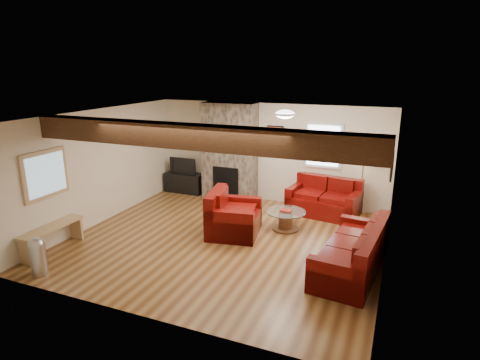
% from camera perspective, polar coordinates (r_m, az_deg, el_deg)
% --- Properties ---
extents(room, '(8.00, 8.00, 8.00)m').
position_cam_1_polar(room, '(7.71, -2.17, -0.11)').
color(room, brown).
rests_on(room, ground).
extents(floor, '(6.00, 6.00, 0.00)m').
position_cam_1_polar(floor, '(8.15, -2.08, -8.59)').
color(floor, brown).
rests_on(floor, ground).
extents(oak_beam, '(6.00, 0.36, 0.38)m').
position_cam_1_polar(oak_beam, '(6.39, -6.93, 6.17)').
color(oak_beam, black).
rests_on(oak_beam, room).
extents(chimney_breast, '(1.40, 0.67, 2.50)m').
position_cam_1_polar(chimney_breast, '(10.32, -1.52, 3.84)').
color(chimney_breast, '#39342C').
rests_on(chimney_breast, floor).
extents(back_window, '(0.90, 0.08, 1.10)m').
position_cam_1_polar(back_window, '(9.78, 11.75, 4.81)').
color(back_window, silver).
rests_on(back_window, room).
extents(hatch_window, '(0.08, 1.00, 0.90)m').
position_cam_1_polar(hatch_window, '(8.23, -25.95, 0.72)').
color(hatch_window, tan).
rests_on(hatch_window, room).
extents(ceiling_dome, '(0.40, 0.40, 0.18)m').
position_cam_1_polar(ceiling_dome, '(8.00, 6.41, 9.09)').
color(ceiling_dome, silver).
rests_on(ceiling_dome, room).
extents(artwork_back, '(0.42, 0.06, 0.52)m').
position_cam_1_polar(artwork_back, '(10.04, 5.02, 6.23)').
color(artwork_back, black).
rests_on(artwork_back, room).
extents(artwork_right, '(0.06, 0.55, 0.42)m').
position_cam_1_polar(artwork_right, '(7.23, 20.75, 1.86)').
color(artwork_right, black).
rests_on(artwork_right, room).
extents(sofa_three, '(1.11, 2.21, 0.82)m').
position_cam_1_polar(sofa_three, '(7.12, 15.60, -9.35)').
color(sofa_three, '#490605').
rests_on(sofa_three, floor).
extents(loveseat, '(1.72, 1.14, 0.85)m').
position_cam_1_polar(loveseat, '(9.57, 11.83, -2.40)').
color(loveseat, '#490605').
rests_on(loveseat, floor).
extents(armchair_red, '(1.18, 1.29, 0.92)m').
position_cam_1_polar(armchair_red, '(8.29, -0.83, -4.70)').
color(armchair_red, '#490605').
rests_on(armchair_red, floor).
extents(coffee_table, '(0.85, 0.85, 0.44)m').
position_cam_1_polar(coffee_table, '(8.64, 6.51, -5.72)').
color(coffee_table, '#4B2D18').
rests_on(coffee_table, floor).
extents(tv_cabinet, '(1.07, 0.43, 0.54)m').
position_cam_1_polar(tv_cabinet, '(11.20, -7.87, -0.36)').
color(tv_cabinet, black).
rests_on(tv_cabinet, floor).
extents(television, '(0.78, 0.10, 0.45)m').
position_cam_1_polar(television, '(11.07, -7.96, 2.09)').
color(television, black).
rests_on(television, tv_cabinet).
extents(floor_lamp, '(0.41, 0.41, 1.60)m').
position_cam_1_polar(floor_lamp, '(9.54, 17.23, 3.04)').
color(floor_lamp, tan).
rests_on(floor_lamp, floor).
extents(pine_bench, '(0.31, 1.32, 0.49)m').
position_cam_1_polar(pine_bench, '(8.41, -25.09, -7.54)').
color(pine_bench, tan).
rests_on(pine_bench, floor).
extents(pedal_bin, '(0.31, 0.31, 0.67)m').
position_cam_1_polar(pedal_bin, '(7.55, -26.80, -9.68)').
color(pedal_bin, '#AFAFB4').
rests_on(pedal_bin, floor).
extents(coal_bucket, '(0.36, 0.36, 0.34)m').
position_cam_1_polar(coal_bucket, '(9.77, -2.25, -3.27)').
color(coal_bucket, slate).
rests_on(coal_bucket, floor).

